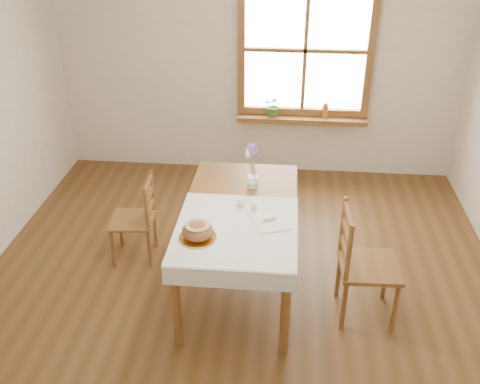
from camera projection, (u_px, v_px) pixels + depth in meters
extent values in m
plane|color=brown|center=(237.00, 306.00, 4.35)|extent=(5.00, 5.00, 0.00)
cube|color=beige|center=(259.00, 62.00, 5.87)|extent=(4.50, 0.10, 2.60)
cube|color=brown|center=(302.00, 111.00, 6.06)|extent=(1.46, 0.08, 0.08)
cube|color=brown|center=(241.00, 49.00, 5.78)|extent=(0.08, 0.08, 1.30)
cube|color=brown|center=(371.00, 52.00, 5.66)|extent=(0.08, 0.08, 1.30)
cube|color=brown|center=(305.00, 51.00, 5.72)|extent=(0.04, 0.06, 1.30)
cube|color=brown|center=(305.00, 51.00, 5.72)|extent=(1.30, 0.06, 0.04)
cube|color=white|center=(305.00, 50.00, 5.75)|extent=(1.30, 0.01, 1.30)
cube|color=brown|center=(301.00, 119.00, 6.04)|extent=(1.46, 0.20, 0.05)
cube|color=brown|center=(240.00, 211.00, 4.25)|extent=(0.90, 1.60, 0.05)
cylinder|color=brown|center=(176.00, 307.00, 3.83)|extent=(0.07, 0.07, 0.70)
cylinder|color=brown|center=(285.00, 314.00, 3.76)|extent=(0.07, 0.07, 0.70)
cylinder|color=brown|center=(207.00, 202.00, 5.11)|extent=(0.07, 0.07, 0.70)
cylinder|color=brown|center=(288.00, 206.00, 5.04)|extent=(0.07, 0.07, 0.70)
cube|color=white|center=(236.00, 229.00, 3.97)|extent=(0.91, 0.99, 0.01)
cylinder|color=white|center=(198.00, 237.00, 3.86)|extent=(0.34, 0.34, 0.01)
ellipsoid|color=brown|center=(197.00, 229.00, 3.82)|extent=(0.23, 0.23, 0.12)
cube|color=white|center=(272.00, 224.00, 4.01)|extent=(0.30, 0.28, 0.01)
cylinder|color=white|center=(240.00, 204.00, 4.19)|extent=(0.06, 0.06, 0.10)
cylinder|color=white|center=(254.00, 207.00, 4.16)|extent=(0.05, 0.05, 0.08)
cylinder|color=white|center=(253.00, 182.00, 4.51)|extent=(0.11, 0.11, 0.10)
imported|color=#3A702C|center=(274.00, 108.00, 6.01)|extent=(0.28, 0.29, 0.19)
cylinder|color=#B25F20|center=(325.00, 110.00, 5.97)|extent=(0.07, 0.07, 0.18)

